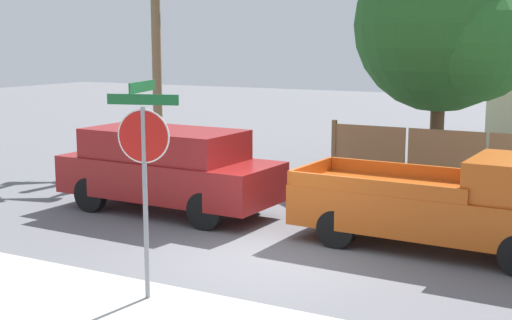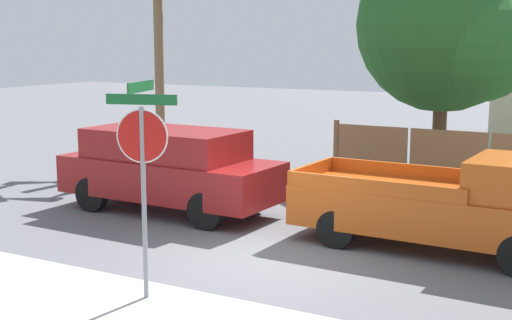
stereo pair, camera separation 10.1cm
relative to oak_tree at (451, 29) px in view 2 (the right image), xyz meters
The scene contains 5 objects.
ground_plane 10.61m from the oak_tree, 93.38° to the right, with size 80.00×80.00×0.00m, color slate.
oak_tree is the anchor object (origin of this frame).
red_suv 9.35m from the oak_tree, 117.92° to the right, with size 5.01×2.09×1.84m.
orange_pickup 8.70m from the oak_tree, 75.06° to the right, with size 5.25×2.14×1.77m.
stop_sign 12.58m from the oak_tree, 95.91° to the right, with size 1.03×0.92×3.18m.
Camera 2 is at (5.56, -10.60, 3.75)m, focal length 50.00 mm.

